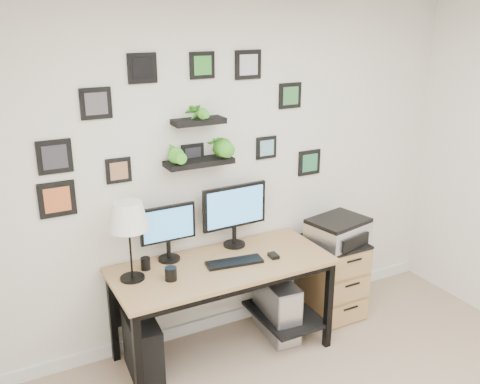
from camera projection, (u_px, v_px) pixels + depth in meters
room at (232, 316)px, 4.50m from camera, size 4.00×4.00×4.00m
desk at (225, 276)px, 3.95m from camera, size 1.60×0.70×0.75m
monitor_left at (168, 229)px, 3.84m from camera, size 0.41×0.16×0.42m
monitor_right at (235, 211)px, 4.07m from camera, size 0.53×0.18×0.49m
keyboard at (234, 262)px, 3.87m from camera, size 0.43×0.19×0.02m
mouse at (273, 256)px, 3.96m from camera, size 0.07×0.09×0.03m
table_lamp at (128, 218)px, 3.50m from camera, size 0.27×0.27×0.56m
mug at (171, 274)px, 3.62m from camera, size 0.08×0.08×0.09m
pen_cup at (145, 264)px, 3.77m from camera, size 0.07×0.07×0.09m
pc_tower_black at (143, 348)px, 3.78m from camera, size 0.23×0.46×0.44m
pc_tower_grey at (277, 308)px, 4.27m from camera, size 0.25×0.50×0.47m
file_cabinet at (332, 277)px, 4.56m from camera, size 0.43×0.53×0.67m
printer at (338, 231)px, 4.38m from camera, size 0.52×0.44×0.21m
wall_decor at (194, 134)px, 3.80m from camera, size 2.24×0.18×1.04m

